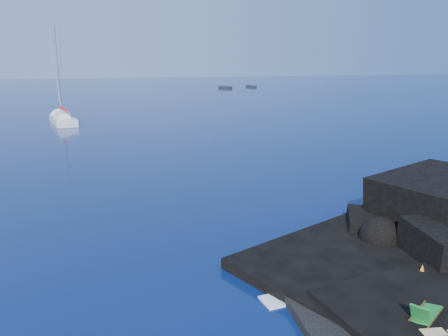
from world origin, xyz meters
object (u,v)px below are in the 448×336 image
object	(u,v)px
sailboat	(63,123)
deck_chair	(427,308)
sunbather	(433,335)
marker_cone	(422,271)
distant_boat_a	(225,88)
distant_boat_b	(251,87)

from	to	relation	value
sailboat	deck_chair	distance (m)	53.56
deck_chair	sunbather	bearing A→B (deg)	-149.79
sailboat	marker_cone	size ratio (longest dim) A/B	24.21
deck_chair	marker_cone	bearing A→B (deg)	20.37
sunbather	distant_boat_a	bearing A→B (deg)	86.15
sunbather	distant_boat_a	xyz separation A→B (m)	(30.17, 116.12, -0.54)
sailboat	marker_cone	distance (m)	51.73
sunbather	distant_boat_b	world-z (taller)	sunbather
sailboat	distant_boat_b	bearing A→B (deg)	41.39
marker_cone	distant_boat_a	xyz separation A→B (m)	(27.78, 112.91, -0.61)
distant_boat_a	distant_boat_b	size ratio (longest dim) A/B	1.18
deck_chair	marker_cone	distance (m)	3.13
sailboat	marker_cone	xyz separation A→B (m)	(14.75, -49.58, 0.61)
sunbather	marker_cone	size ratio (longest dim) A/B	3.81
marker_cone	deck_chair	bearing A→B (deg)	-128.81
distant_boat_b	sailboat	bearing A→B (deg)	-144.20
sailboat	marker_cone	world-z (taller)	sailboat
marker_cone	distant_boat_b	size ratio (longest dim) A/B	0.13
deck_chair	distant_boat_a	size ratio (longest dim) A/B	0.31
marker_cone	distant_boat_a	distance (m)	116.28
distant_boat_a	sunbather	bearing A→B (deg)	-125.35
sunbather	sailboat	bearing A→B (deg)	113.90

